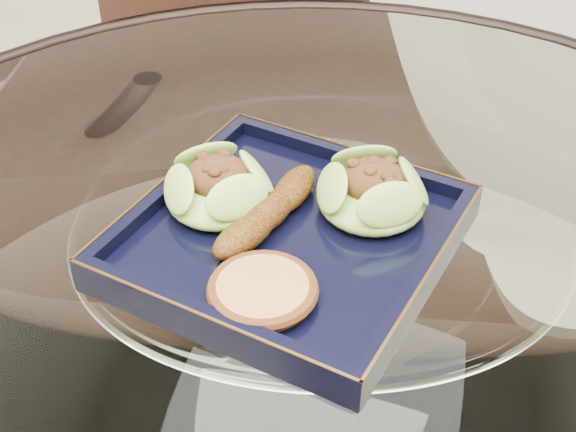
# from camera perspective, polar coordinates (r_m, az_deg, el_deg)

# --- Properties ---
(dining_table) EXTENTS (1.13, 1.13, 0.77)m
(dining_table) POSITION_cam_1_polar(r_m,az_deg,el_deg) (0.84, 1.93, -11.44)
(dining_table) COLOR white
(dining_table) RESTS_ON ground
(dining_chair) EXTENTS (0.57, 0.57, 1.07)m
(dining_chair) POSITION_cam_1_polar(r_m,az_deg,el_deg) (1.30, -3.94, 8.72)
(dining_chair) COLOR black
(dining_chair) RESTS_ON ground
(navy_plate) EXTENTS (0.33, 0.33, 0.02)m
(navy_plate) POSITION_cam_1_polar(r_m,az_deg,el_deg) (0.73, 0.00, -1.85)
(navy_plate) COLOR black
(navy_plate) RESTS_ON dining_table
(lettuce_wrap_left) EXTENTS (0.12, 0.12, 0.04)m
(lettuce_wrap_left) POSITION_cam_1_polar(r_m,az_deg,el_deg) (0.74, -4.95, 1.82)
(lettuce_wrap_left) COLOR #60AA31
(lettuce_wrap_left) RESTS_ON navy_plate
(lettuce_wrap_right) EXTENTS (0.10, 0.10, 0.04)m
(lettuce_wrap_right) POSITION_cam_1_polar(r_m,az_deg,el_deg) (0.74, 6.00, 1.52)
(lettuce_wrap_right) COLOR #5B8B28
(lettuce_wrap_right) RESTS_ON navy_plate
(roasted_plantain) EXTENTS (0.07, 0.15, 0.03)m
(roasted_plantain) POSITION_cam_1_polar(r_m,az_deg,el_deg) (0.72, -1.31, 0.35)
(roasted_plantain) COLOR #68370A
(roasted_plantain) RESTS_ON navy_plate
(crumb_patty) EXTENTS (0.11, 0.11, 0.01)m
(crumb_patty) POSITION_cam_1_polar(r_m,az_deg,el_deg) (0.65, -1.81, -5.39)
(crumb_patty) COLOR #C58741
(crumb_patty) RESTS_ON navy_plate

